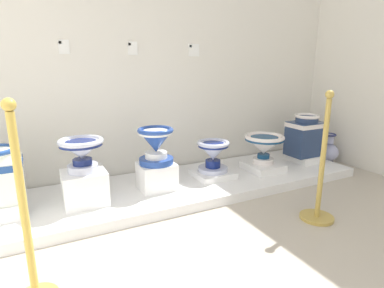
# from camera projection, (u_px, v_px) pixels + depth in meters

# --- Properties ---
(wall_back) EXTENTS (4.52, 0.06, 3.15)m
(wall_back) POSITION_uv_depth(u_px,v_px,m) (162.00, 27.00, 3.18)
(wall_back) COLOR silver
(wall_back) RESTS_ON ground_plane
(display_platform) EXTENTS (3.69, 0.96, 0.09)m
(display_platform) POSITION_uv_depth(u_px,v_px,m) (185.00, 186.00, 3.09)
(display_platform) COLOR white
(display_platform) RESTS_ON ground_plane
(plinth_block_pale_glazed) EXTENTS (0.30, 0.35, 0.12)m
(plinth_block_pale_glazed) POSITION_uv_depth(u_px,v_px,m) (1.00, 208.00, 2.37)
(plinth_block_pale_glazed) COLOR white
(plinth_block_pale_glazed) RESTS_ON display_platform
(plinth_block_squat_floral) EXTENTS (0.34, 0.32, 0.28)m
(plinth_block_squat_floral) POSITION_uv_depth(u_px,v_px,m) (85.00, 187.00, 2.57)
(plinth_block_squat_floral) COLOR white
(plinth_block_squat_floral) RESTS_ON display_platform
(antique_toilet_squat_floral) EXTENTS (0.35, 0.35, 0.27)m
(antique_toilet_squat_floral) POSITION_uv_depth(u_px,v_px,m) (81.00, 150.00, 2.49)
(antique_toilet_squat_floral) COLOR silver
(antique_toilet_squat_floral) RESTS_ON plinth_block_squat_floral
(plinth_block_leftmost) EXTENTS (0.32, 0.29, 0.24)m
(plinth_block_leftmost) POSITION_uv_depth(u_px,v_px,m) (157.00, 176.00, 2.88)
(plinth_block_leftmost) COLOR white
(plinth_block_leftmost) RESTS_ON display_platform
(antique_toilet_leftmost) EXTENTS (0.32, 0.32, 0.33)m
(antique_toilet_leftmost) POSITION_uv_depth(u_px,v_px,m) (156.00, 143.00, 2.80)
(antique_toilet_leftmost) COLOR #224191
(antique_toilet_leftmost) RESTS_ON plinth_block_leftmost
(plinth_block_slender_white) EXTENTS (0.38, 0.36, 0.06)m
(plinth_block_slender_white) POSITION_uv_depth(u_px,v_px,m) (213.00, 174.00, 3.21)
(plinth_block_slender_white) COLOR white
(plinth_block_slender_white) RESTS_ON display_platform
(antique_toilet_slender_white) EXTENTS (0.32, 0.32, 0.32)m
(antique_toilet_slender_white) POSITION_uv_depth(u_px,v_px,m) (213.00, 153.00, 3.15)
(antique_toilet_slender_white) COLOR silver
(antique_toilet_slender_white) RESTS_ON plinth_block_slender_white
(plinth_block_central_ornate) EXTENTS (0.36, 0.38, 0.08)m
(plinth_block_central_ornate) POSITION_uv_depth(u_px,v_px,m) (263.00, 167.00, 3.40)
(plinth_block_central_ornate) COLOR white
(plinth_block_central_ornate) RESTS_ON display_platform
(antique_toilet_central_ornate) EXTENTS (0.42, 0.42, 0.31)m
(antique_toilet_central_ornate) POSITION_uv_depth(u_px,v_px,m) (264.00, 144.00, 3.34)
(antique_toilet_central_ornate) COLOR white
(antique_toilet_central_ornate) RESTS_ON plinth_block_central_ornate
(plinth_block_broad_patterned) EXTENTS (0.30, 0.34, 0.08)m
(plinth_block_broad_patterned) POSITION_uv_depth(u_px,v_px,m) (303.00, 158.00, 3.73)
(plinth_block_broad_patterned) COLOR white
(plinth_block_broad_patterned) RESTS_ON display_platform
(antique_toilet_broad_patterned) EXTENTS (0.40, 0.30, 0.48)m
(antique_toilet_broad_patterned) POSITION_uv_depth(u_px,v_px,m) (305.00, 135.00, 3.66)
(antique_toilet_broad_patterned) COLOR navy
(antique_toilet_broad_patterned) RESTS_ON plinth_block_broad_patterned
(info_placard_second) EXTENTS (0.09, 0.01, 0.12)m
(info_placard_second) POSITION_uv_depth(u_px,v_px,m) (64.00, 47.00, 2.78)
(info_placard_second) COLOR white
(info_placard_third) EXTENTS (0.09, 0.01, 0.13)m
(info_placard_third) POSITION_uv_depth(u_px,v_px,m) (133.00, 48.00, 3.06)
(info_placard_third) COLOR white
(info_placard_fourth) EXTENTS (0.13, 0.01, 0.13)m
(info_placard_fourth) POSITION_uv_depth(u_px,v_px,m) (194.00, 50.00, 3.35)
(info_placard_fourth) COLOR white
(decorative_vase_companion) EXTENTS (0.27, 0.27, 0.38)m
(decorative_vase_companion) POSITION_uv_depth(u_px,v_px,m) (327.00, 151.00, 3.91)
(decorative_vase_companion) COLOR navy
(decorative_vase_companion) RESTS_ON ground_plane
(stanchion_post_near_left) EXTENTS (0.23, 0.23, 1.07)m
(stanchion_post_near_left) POSITION_uv_depth(u_px,v_px,m) (28.00, 240.00, 1.56)
(stanchion_post_near_left) COLOR gold
(stanchion_post_near_left) RESTS_ON ground_plane
(stanchion_post_near_right) EXTENTS (0.27, 0.27, 1.03)m
(stanchion_post_near_right) POSITION_uv_depth(u_px,v_px,m) (320.00, 184.00, 2.45)
(stanchion_post_near_right) COLOR #B29443
(stanchion_post_near_right) RESTS_ON ground_plane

